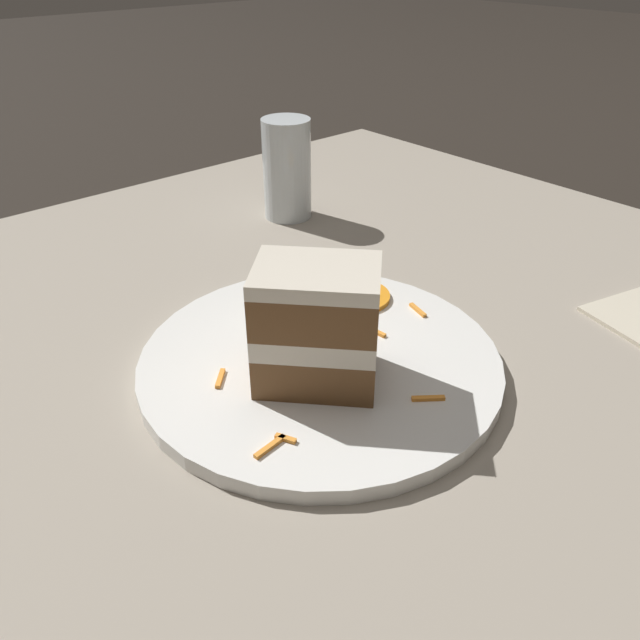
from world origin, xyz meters
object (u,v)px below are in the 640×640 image
(orange_garnish, at_px, (357,296))
(cake_slice, at_px, (317,325))
(plate, at_px, (320,361))
(drinking_glass, at_px, (287,176))
(cream_dollop, at_px, (298,298))

(orange_garnish, bearing_deg, cake_slice, -148.23)
(plate, xyz_separation_m, cake_slice, (-0.02, -0.02, 0.06))
(cake_slice, bearing_deg, drinking_glass, -167.79)
(plate, bearing_deg, cream_dollop, 67.35)
(cake_slice, height_order, orange_garnish, cake_slice)
(plate, distance_m, cream_dollop, 0.07)
(plate, distance_m, cake_slice, 0.06)
(plate, xyz_separation_m, cream_dollop, (0.02, 0.06, 0.03))
(plate, distance_m, orange_garnish, 0.10)
(cake_slice, relative_size, orange_garnish, 1.80)
(cake_slice, relative_size, drinking_glass, 0.92)
(cream_dollop, relative_size, orange_garnish, 0.78)
(cream_dollop, height_order, orange_garnish, cream_dollop)
(cream_dollop, height_order, drinking_glass, drinking_glass)
(plate, bearing_deg, drinking_glass, 55.84)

